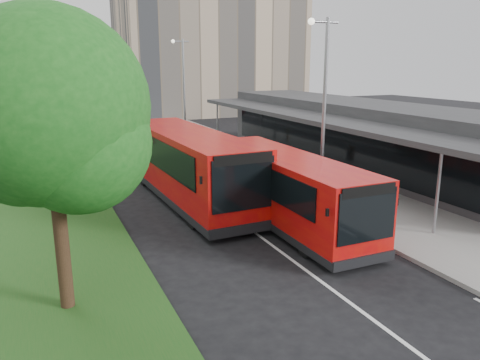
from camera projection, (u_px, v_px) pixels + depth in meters
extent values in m
plane|color=black|center=(256.00, 234.00, 17.80)|extent=(120.00, 120.00, 0.00)
cube|color=gray|center=(214.00, 142.00, 37.86)|extent=(5.00, 80.00, 0.15)
cube|color=#1C4A17|center=(41.00, 155.00, 32.71)|extent=(5.00, 80.00, 0.10)
cube|color=silver|center=(157.00, 160.00, 31.07)|extent=(0.12, 70.00, 0.01)
cube|color=silver|center=(360.00, 238.00, 17.33)|extent=(0.12, 2.00, 0.01)
cube|color=silver|center=(281.00, 197.00, 22.64)|extent=(0.12, 2.00, 0.01)
cube|color=silver|center=(232.00, 171.00, 27.95)|extent=(0.12, 2.00, 0.01)
cube|color=silver|center=(199.00, 154.00, 33.26)|extent=(0.12, 2.00, 0.01)
cube|color=silver|center=(175.00, 141.00, 38.58)|extent=(0.12, 2.00, 0.01)
cube|color=silver|center=(157.00, 132.00, 43.89)|extent=(0.12, 2.00, 0.01)
cube|color=silver|center=(143.00, 124.00, 49.20)|extent=(0.12, 2.00, 0.01)
cube|color=silver|center=(131.00, 118.00, 54.51)|extent=(0.12, 2.00, 0.01)
cube|color=silver|center=(122.00, 113.00, 59.82)|extent=(0.12, 2.00, 0.01)
cube|color=tan|center=(210.00, 40.00, 58.32)|extent=(22.00, 12.00, 18.00)
cube|color=#2A2A2C|center=(360.00, 135.00, 28.75)|extent=(5.00, 26.00, 4.00)
cube|color=black|center=(325.00, 144.00, 27.85)|extent=(0.06, 24.00, 2.20)
cube|color=#2A2A2C|center=(308.00, 117.00, 26.93)|extent=(2.80, 26.00, 0.25)
cylinder|color=gray|center=(437.00, 194.00, 17.08)|extent=(0.12, 0.12, 3.30)
cylinder|color=gray|center=(217.00, 124.00, 36.55)|extent=(0.12, 0.12, 3.30)
cylinder|color=black|center=(62.00, 242.00, 11.91)|extent=(0.36, 0.36, 3.77)
sphere|color=#165317|center=(48.00, 107.00, 11.07)|extent=(4.80, 4.80, 4.80)
sphere|color=#165317|center=(80.00, 143.00, 11.16)|extent=(3.43, 3.43, 3.43)
sphere|color=#165317|center=(28.00, 130.00, 11.46)|extent=(3.77, 3.77, 3.77)
cylinder|color=black|center=(44.00, 159.00, 22.55)|extent=(0.36, 0.36, 3.59)
sphere|color=#165317|center=(37.00, 91.00, 21.76)|extent=(4.57, 4.57, 4.57)
sphere|color=#165317|center=(53.00, 109.00, 21.84)|extent=(3.26, 3.26, 3.26)
sphere|color=#165317|center=(27.00, 103.00, 22.14)|extent=(3.59, 3.59, 3.59)
cylinder|color=black|center=(38.00, 124.00, 33.10)|extent=(0.36, 0.36, 4.18)
sphere|color=#165317|center=(32.00, 69.00, 32.17)|extent=(5.33, 5.33, 5.33)
sphere|color=#165317|center=(43.00, 83.00, 32.29)|extent=(3.80, 3.80, 3.80)
sphere|color=#165317|center=(25.00, 79.00, 32.58)|extent=(4.18, 4.18, 4.18)
cylinder|color=gray|center=(324.00, 114.00, 20.22)|extent=(0.16, 0.16, 8.00)
cylinder|color=gray|center=(324.00, 22.00, 19.21)|extent=(1.40, 0.10, 0.10)
sphere|color=silver|center=(311.00, 21.00, 18.97)|extent=(0.28, 0.28, 0.28)
cylinder|color=gray|center=(184.00, 90.00, 37.92)|extent=(0.16, 0.16, 8.00)
cylinder|color=gray|center=(180.00, 41.00, 36.91)|extent=(1.40, 0.10, 0.10)
sphere|color=silver|center=(173.00, 41.00, 36.68)|extent=(0.28, 0.28, 0.28)
cube|color=red|center=(286.00, 186.00, 18.53)|extent=(2.36, 9.85, 2.48)
cube|color=black|center=(285.00, 215.00, 18.82)|extent=(2.38, 9.87, 0.28)
cube|color=black|center=(367.00, 216.00, 14.09)|extent=(2.11, 0.05, 1.64)
cube|color=black|center=(236.00, 155.00, 22.80)|extent=(2.06, 0.05, 1.22)
cube|color=black|center=(256.00, 177.00, 18.19)|extent=(0.07, 8.44, 1.13)
cube|color=black|center=(308.00, 171.00, 19.14)|extent=(0.07, 8.44, 1.13)
cube|color=black|center=(364.00, 261.00, 14.44)|extent=(2.34, 0.08, 0.33)
cube|color=black|center=(369.00, 191.00, 13.89)|extent=(1.97, 0.04, 0.33)
cube|color=black|center=(327.00, 212.00, 13.70)|extent=(0.08, 0.08, 0.23)
cube|color=black|center=(397.00, 202.00, 14.74)|extent=(0.08, 0.08, 0.23)
cylinder|color=black|center=(307.00, 245.00, 15.60)|extent=(0.28, 0.84, 0.84)
cylinder|color=black|center=(355.00, 236.00, 16.38)|extent=(0.28, 0.84, 0.84)
cylinder|color=black|center=(231.00, 196.00, 21.23)|extent=(0.28, 0.84, 0.84)
cylinder|color=black|center=(270.00, 192.00, 22.02)|extent=(0.28, 0.84, 0.84)
cube|color=red|center=(188.00, 163.00, 21.65)|extent=(3.11, 11.53, 2.89)
cube|color=black|center=(189.00, 192.00, 22.00)|extent=(3.13, 11.55, 0.33)
cube|color=black|center=(244.00, 185.00, 16.57)|extent=(2.45, 0.13, 1.91)
cube|color=black|center=(154.00, 136.00, 26.54)|extent=(2.40, 0.13, 1.42)
cube|color=black|center=(157.00, 153.00, 21.22)|extent=(0.38, 9.81, 1.31)
cube|color=black|center=(213.00, 148.00, 22.40)|extent=(0.38, 9.81, 1.31)
cube|color=black|center=(244.00, 230.00, 16.98)|extent=(2.73, 0.17, 0.38)
cube|color=black|center=(244.00, 159.00, 16.34)|extent=(2.29, 0.12, 0.38)
cube|color=black|center=(201.00, 180.00, 16.07)|extent=(0.08, 0.08, 0.27)
cube|color=black|center=(278.00, 171.00, 17.36)|extent=(0.08, 0.08, 0.27)
cylinder|color=black|center=(194.00, 216.00, 18.26)|extent=(0.36, 0.99, 0.98)
cylinder|color=black|center=(246.00, 209.00, 19.24)|extent=(0.36, 0.99, 0.98)
cylinder|color=black|center=(145.00, 176.00, 24.72)|extent=(0.36, 0.99, 0.98)
cylinder|color=black|center=(186.00, 172.00, 25.69)|extent=(0.36, 0.99, 0.98)
cylinder|color=#3D2719|center=(268.00, 161.00, 28.16)|extent=(0.59, 0.59, 0.87)
cylinder|color=#D59B0B|center=(220.00, 139.00, 35.32)|extent=(0.22, 0.22, 1.10)
imported|color=#5B0D15|center=(115.00, 115.00, 52.53)|extent=(2.37, 3.83, 1.22)
imported|color=navy|center=(90.00, 110.00, 57.14)|extent=(2.72, 4.18, 1.30)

